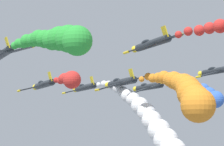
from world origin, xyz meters
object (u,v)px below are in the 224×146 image
airplane_lead (85,87)px  airplane_left_outer (121,82)px  airplane_trailing (218,70)px  airplane_right_outer (3,54)px  airplane_high_slot (152,43)px  airplane_left_inner (44,84)px  airplane_right_inner (149,87)px

airplane_lead → airplane_left_outer: (-0.59, -18.00, -0.62)m
airplane_left_outer → airplane_trailing: bearing=0.7°
airplane_left_outer → airplane_lead: bearing=88.1°
airplane_right_outer → airplane_high_slot: bearing=-27.9°
airplane_left_outer → airplane_right_outer: 19.49m
airplane_left_inner → airplane_right_outer: size_ratio=1.00×
airplane_right_inner → airplane_trailing: (9.17, -8.67, 2.50)m
airplane_left_inner → airplane_right_outer: airplane_right_outer is taller
airplane_left_inner → airplane_high_slot: (9.70, -20.93, 4.46)m
airplane_left_inner → airplane_left_outer: (9.83, -10.27, -0.15)m
airplane_lead → airplane_right_outer: size_ratio=1.00×
airplane_right_outer → airplane_high_slot: airplane_high_slot is taller
airplane_left_inner → airplane_trailing: size_ratio=1.00×
airplane_trailing → airplane_right_outer: bearing=-178.8°
airplane_left_outer → airplane_left_inner: bearing=133.7°
airplane_trailing → airplane_right_inner: bearing=136.6°
airplane_left_outer → airplane_right_outer: (-19.19, -0.58, 3.37)m
airplane_left_inner → airplane_trailing: bearing=-19.4°
airplane_lead → airplane_right_inner: size_ratio=1.00×
airplane_lead → airplane_trailing: size_ratio=1.00×
airplane_right_outer → airplane_left_outer: bearing=1.7°
airplane_right_inner → airplane_right_outer: size_ratio=1.00×
airplane_right_inner → airplane_left_outer: airplane_right_inner is taller
airplane_lead → airplane_high_slot: bearing=-91.4°
airplane_left_inner → airplane_right_outer: bearing=-130.8°
airplane_lead → airplane_right_inner: (9.04, -9.12, -0.29)m
airplane_right_inner → airplane_high_slot: size_ratio=1.00×
airplane_lead → airplane_trailing: (18.21, -17.79, 2.21)m
airplane_left_outer → airplane_right_outer: bearing=-178.3°
airplane_right_inner → airplane_right_outer: (-28.82, -9.46, 3.04)m
airplane_left_inner → airplane_right_inner: airplane_right_inner is taller
airplane_lead → airplane_left_inner: 12.98m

